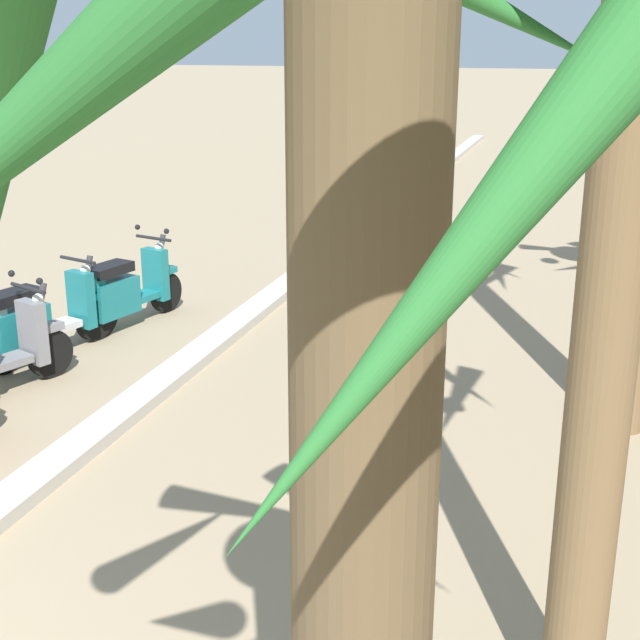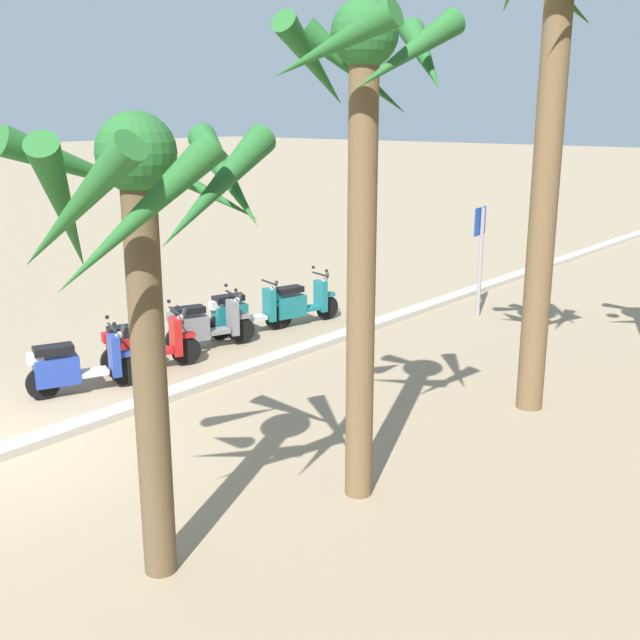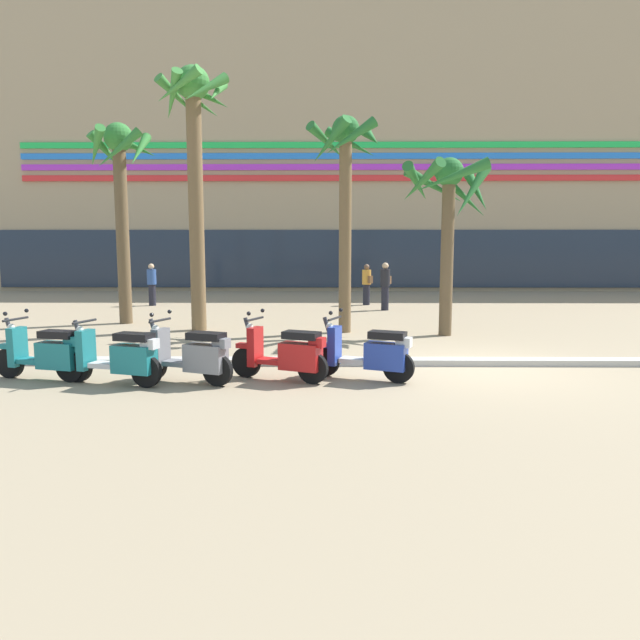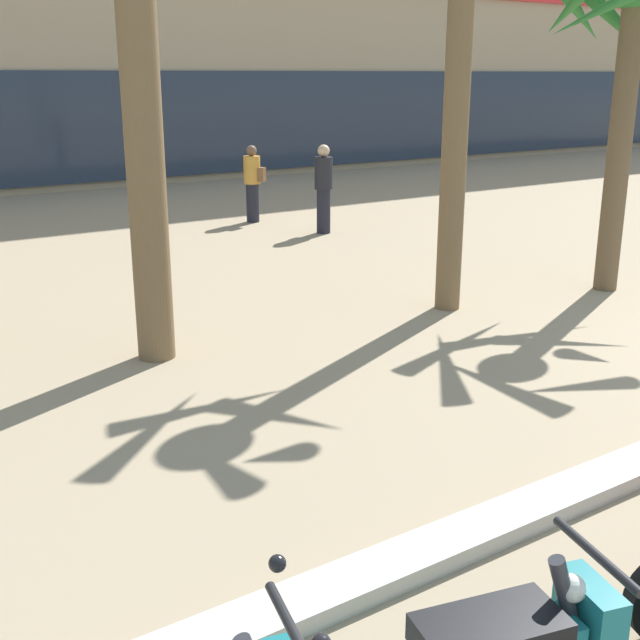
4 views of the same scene
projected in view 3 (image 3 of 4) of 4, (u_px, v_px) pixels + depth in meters
ground_plane at (473, 367)px, 10.85m from camera, size 200.00×200.00×0.00m
curb_strip at (470, 362)px, 11.06m from camera, size 60.00×0.36×0.12m
mall_facade_backdrop at (473, 151)px, 34.45m from camera, size 55.03×13.80×15.55m
scooter_teal_last_in_row at (46, 353)px, 9.76m from camera, size 1.70×0.70×1.17m
scooter_teal_far_back at (119, 357)px, 9.41m from camera, size 1.78×0.78×1.04m
scooter_grey_mid_centre at (192, 356)px, 9.53m from camera, size 1.70×0.85×1.17m
scooter_red_lead_nearest at (286, 354)px, 9.69m from camera, size 1.67×0.86×1.17m
scooter_blue_mid_front at (369, 354)px, 9.75m from camera, size 1.74×0.88×1.17m
palm_tree_near_sign at (194, 139)px, 14.98m from camera, size 2.00×2.00×6.79m
palm_tree_mid_walkway at (448, 200)px, 14.29m from camera, size 2.30×2.33×4.38m
palm_tree_by_mall_entrance at (121, 178)px, 16.46m from camera, size 2.05×2.07×5.66m
palm_tree_far_corner at (346, 172)px, 14.74m from camera, size 1.95×1.99×5.49m
pedestrian_strolling_near_curb at (152, 283)px, 21.85m from camera, size 0.34×0.46×1.58m
pedestrian_window_shopping at (367, 284)px, 22.08m from camera, size 0.40×0.44×1.55m
pedestrian_by_palm_tree at (385, 285)px, 20.28m from camera, size 0.41×0.44×1.66m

